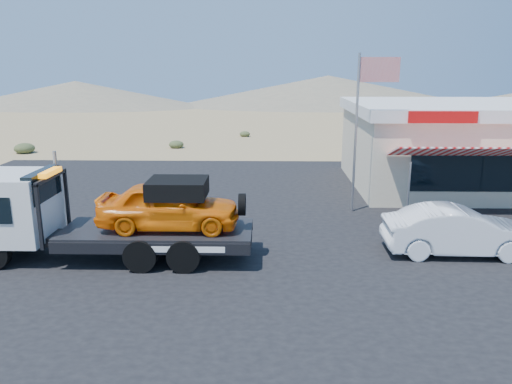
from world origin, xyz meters
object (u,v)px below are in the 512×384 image
Objects in this scene: flagpole at (363,115)px; tow_truck at (106,212)px; white_sedan at (458,231)px; jerky_store at (463,144)px.

tow_truck is at bearing -148.56° from flagpole.
flagpole is at bearing 26.98° from white_sedan.
flagpole reaches higher than tow_truck.
jerky_store reaches higher than tow_truck.
jerky_store is (13.82, 9.52, 0.56)m from tow_truck.
tow_truck is 9.95m from flagpole.
flagpole is (-2.17, 4.51, 3.02)m from white_sedan.
white_sedan is at bearing 2.94° from tow_truck.
tow_truck is at bearing -145.44° from jerky_store.
jerky_store is at bearing 34.56° from tow_truck.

